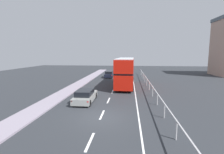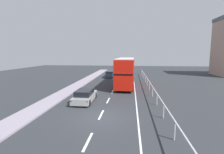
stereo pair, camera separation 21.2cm
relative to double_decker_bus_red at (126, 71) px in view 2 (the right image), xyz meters
The scene contains 7 objects.
ground_plane 13.88m from the double_decker_bus_red, 96.88° to the right, with size 73.74×120.00×0.10m, color #2B2E32.
near_sidewalk_kerb 15.81m from the double_decker_bus_red, 119.86° to the right, with size 2.23×80.00×0.14m, color gray.
lane_paint_markings 5.81m from the double_decker_bus_red, 87.39° to the right, with size 3.21×46.00×0.01m.
bridge_side_railing 5.90m from the double_decker_bus_red, 52.74° to the right, with size 0.10×42.00×1.20m.
double_decker_bus_red is the anchor object (origin of this frame).
hatchback_car_near 10.41m from the double_decker_bus_red, 113.39° to the right, with size 1.88×4.58×1.34m.
sedan_car_ahead 10.48m from the double_decker_bus_red, 111.14° to the left, with size 1.84×4.22×1.41m.
Camera 2 is at (2.46, -13.08, 5.13)m, focal length 26.92 mm.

